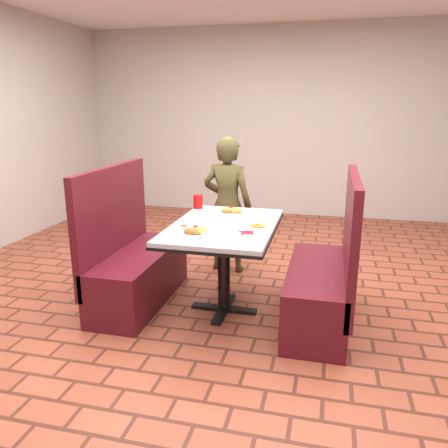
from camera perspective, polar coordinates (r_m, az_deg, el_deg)
The scene contains 15 objects.
room at distance 3.35m, azimuth -0.00°, elevation 19.58°, with size 7.00×7.04×2.82m.
dining_table at distance 3.49m, azimuth -0.00°, elevation -1.52°, with size 0.81×1.21×0.75m.
booth_bench_left at distance 3.85m, azimuth -11.67°, elevation -5.30°, with size 0.47×1.20×1.17m.
booth_bench_right at distance 3.50m, azimuth 12.90°, elevation -7.47°, with size 0.47×1.20×1.17m.
diner_person at distance 4.40m, azimuth 0.44°, elevation 2.49°, with size 0.50×0.33×1.37m, color brown.
near_dinner_plate at distance 3.20m, azimuth -3.88°, elevation -0.76°, with size 0.27×0.27×0.08m.
far_dinner_plate at distance 3.80m, azimuth 1.01°, elevation 1.80°, with size 0.28×0.28×0.07m.
plantain_plate at distance 3.35m, azimuth 4.37°, elevation -0.36°, with size 0.18×0.18×0.03m.
maroon_napkin at distance 3.23m, azimuth 3.02°, elevation -1.13°, with size 0.09×0.09×0.00m, color maroon.
spoon_utensil at distance 3.23m, azimuth 2.25°, elevation -1.05°, with size 0.01×0.13×0.00m, color silver.
red_tumbler at distance 3.98m, azimuth -3.41°, elevation 2.94°, with size 0.08×0.08×0.12m, color red.
paper_napkin at distance 2.97m, azimuth 2.25°, elevation -2.51°, with size 0.18×0.14×0.01m, color white.
knife_utensil at distance 3.13m, azimuth -2.70°, elevation -1.50°, with size 0.01×0.16×0.00m, color silver.
fork_utensil at distance 3.13m, azimuth -2.50°, elevation -1.45°, with size 0.01×0.16×0.00m, color silver.
lettuce_shreds at distance 3.51m, azimuth 0.87°, elevation 0.23°, with size 0.28×0.32×0.00m, color #8EBC4B, non-canonical shape.
Camera 1 is at (0.79, -3.24, 1.66)m, focal length 35.00 mm.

